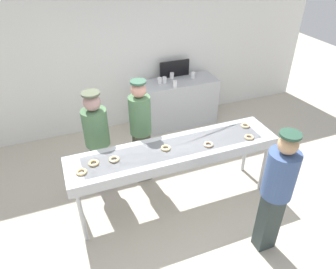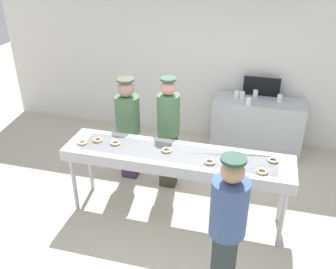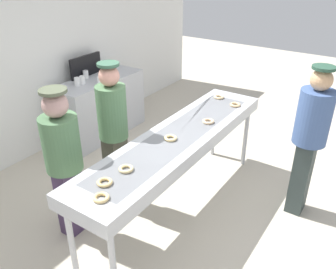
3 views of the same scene
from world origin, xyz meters
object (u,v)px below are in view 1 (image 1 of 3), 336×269
customer_waiting (277,188)px  prep_counter (179,103)px  paper_cup_0 (160,81)px  plain_donut_0 (208,144)px  worker_baker (97,136)px  plain_donut_1 (81,172)px  paper_cup_4 (172,76)px  menu_display (175,69)px  paper_cup_2 (164,80)px  plain_donut_6 (166,148)px  plain_donut_4 (114,159)px  plain_donut_3 (94,163)px  paper_cup_1 (175,84)px  plain_donut_2 (245,126)px  fryer_conveyor (175,152)px  paper_cup_3 (193,75)px  plain_donut_5 (249,137)px  worker_assistant (141,128)px

customer_waiting → prep_counter: customer_waiting is taller
customer_waiting → paper_cup_0: 3.23m
plain_donut_0 → worker_baker: bearing=147.7°
customer_waiting → worker_baker: bearing=127.9°
plain_donut_1 → paper_cup_4: (2.08, 2.30, 0.01)m
menu_display → paper_cup_2: bearing=-143.3°
plain_donut_6 → paper_cup_2: bearing=69.8°
plain_donut_4 → paper_cup_4: size_ratio=1.11×
plain_donut_3 → paper_cup_1: (1.83, 1.80, 0.01)m
plain_donut_4 → paper_cup_4: 2.76m
plain_donut_2 → customer_waiting: size_ratio=0.08×
prep_counter → plain_donut_1: bearing=-135.5°
worker_baker → paper_cup_4: 2.30m
paper_cup_4 → paper_cup_1: bearing=-103.1°
plain_donut_1 → plain_donut_3: size_ratio=1.00×
fryer_conveyor → worker_baker: 1.17m
worker_baker → prep_counter: (1.84, 1.32, -0.46)m
fryer_conveyor → plain_donut_6: plain_donut_6 is taller
plain_donut_1 → paper_cup_3: (2.48, 2.18, 0.01)m
plain_donut_4 → paper_cup_4: (1.66, 2.20, 0.01)m
fryer_conveyor → menu_display: bearing=68.0°
plain_donut_3 → plain_donut_5: size_ratio=1.00×
plain_donut_4 → menu_display: (1.75, 2.27, 0.11)m
paper_cup_3 → plain_donut_4: bearing=-134.8°
fryer_conveyor → paper_cup_3: 2.43m
worker_baker → paper_cup_3: 2.55m
fryer_conveyor → prep_counter: (0.93, 2.05, -0.43)m
worker_assistant → paper_cup_0: bearing=-123.6°
plain_donut_1 → paper_cup_4: bearing=47.9°
plain_donut_0 → paper_cup_1: paper_cup_1 is taller
paper_cup_3 → menu_display: bearing=147.5°
plain_donut_2 → plain_donut_6: bearing=-175.5°
paper_cup_4 → menu_display: 0.15m
plain_donut_4 → plain_donut_6: 0.69m
worker_baker → menu_display: bearing=-134.5°
paper_cup_3 → paper_cup_4: bearing=162.1°
worker_baker → paper_cup_2: 2.04m
plain_donut_6 → customer_waiting: size_ratio=0.08×
plain_donut_0 → prep_counter: (0.49, 2.17, -0.52)m
plain_donut_6 → worker_baker: worker_baker is taller
paper_cup_2 → paper_cup_3: bearing=2.1°
paper_cup_0 → paper_cup_1: size_ratio=1.00×
plain_donut_2 → customer_waiting: bearing=-107.4°
plain_donut_0 → paper_cup_0: size_ratio=1.11×
plain_donut_1 → paper_cup_0: bearing=50.6°
worker_assistant → paper_cup_0: size_ratio=14.43×
prep_counter → paper_cup_0: 0.66m
paper_cup_4 → plain_donut_5: bearing=-85.1°
plain_donut_0 → plain_donut_2: 0.77m
plain_donut_1 → plain_donut_4: same height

